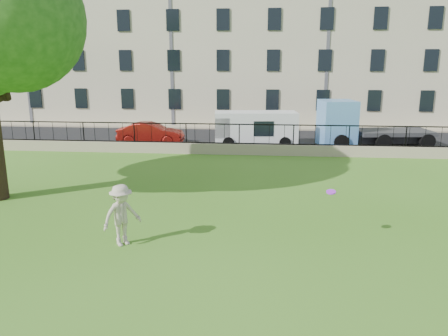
# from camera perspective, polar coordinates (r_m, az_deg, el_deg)

# --- Properties ---
(ground) EXTENTS (120.00, 120.00, 0.00)m
(ground) POSITION_cam_1_polar(r_m,az_deg,el_deg) (13.13, -1.29, -8.93)
(ground) COLOR #3D751B
(ground) RESTS_ON ground
(retaining_wall) EXTENTS (50.00, 0.40, 0.60)m
(retaining_wall) POSITION_cam_1_polar(r_m,az_deg,el_deg) (24.55, 1.99, 2.49)
(retaining_wall) COLOR tan
(retaining_wall) RESTS_ON ground
(iron_railing) EXTENTS (50.00, 0.05, 1.13)m
(iron_railing) POSITION_cam_1_polar(r_m,az_deg,el_deg) (24.40, 2.00, 4.45)
(iron_railing) COLOR black
(iron_railing) RESTS_ON retaining_wall
(street) EXTENTS (60.00, 9.00, 0.01)m
(street) POSITION_cam_1_polar(r_m,az_deg,el_deg) (29.21, 2.55, 3.69)
(street) COLOR black
(street) RESTS_ON ground
(sidewalk) EXTENTS (60.00, 1.40, 0.12)m
(sidewalk) POSITION_cam_1_polar(r_m,az_deg,el_deg) (34.34, 3.00, 5.27)
(sidewalk) COLOR tan
(sidewalk) RESTS_ON ground
(building_row) EXTENTS (56.40, 10.40, 13.80)m
(building_row) POSITION_cam_1_polar(r_m,az_deg,el_deg) (39.68, 3.51, 16.31)
(building_row) COLOR beige
(building_row) RESTS_ON ground
(man) EXTENTS (1.27, 1.28, 1.77)m
(man) POSITION_cam_1_polar(r_m,az_deg,el_deg) (12.58, -13.21, -6.02)
(man) COLOR #C1B29D
(man) RESTS_ON ground
(frisbee) EXTENTS (0.34, 0.34, 0.12)m
(frisbee) POSITION_cam_1_polar(r_m,az_deg,el_deg) (12.68, 13.81, -3.04)
(frisbee) COLOR #B12AF2
(red_sedan) EXTENTS (4.16, 1.55, 1.36)m
(red_sedan) POSITION_cam_1_polar(r_m,az_deg,el_deg) (28.01, -9.54, 4.48)
(red_sedan) COLOR maroon
(red_sedan) RESTS_ON street
(white_van) EXTENTS (5.18, 2.50, 2.10)m
(white_van) POSITION_cam_1_polar(r_m,az_deg,el_deg) (27.11, 4.14, 5.13)
(white_van) COLOR silver
(white_van) RESTS_ON street
(blue_truck) EXTENTS (6.95, 3.25, 2.81)m
(blue_truck) POSITION_cam_1_polar(r_m,az_deg,el_deg) (28.47, 19.06, 5.55)
(blue_truck) COLOR #609CE2
(blue_truck) RESTS_ON street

